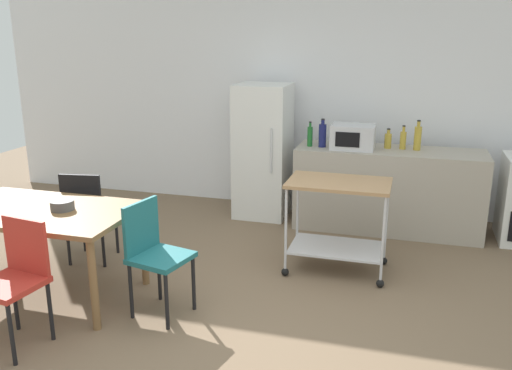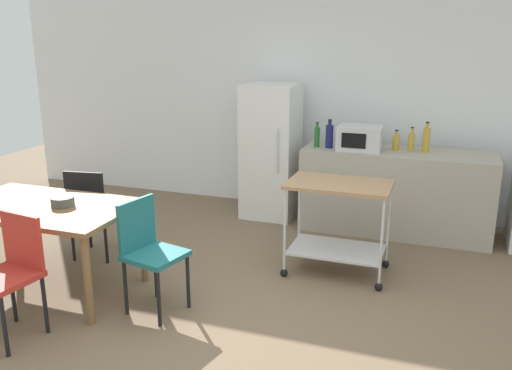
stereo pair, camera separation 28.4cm
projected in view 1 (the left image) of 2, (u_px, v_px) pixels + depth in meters
The scene contains 16 objects.
ground_plane at pixel (237, 337), 3.92m from camera, with size 12.00×12.00×0.00m, color brown.
back_wall at pixel (319, 90), 6.49m from camera, with size 8.40×0.12×2.90m, color white.
kitchen_counter at pixel (388, 190), 5.96m from camera, with size 2.00×0.64×0.90m, color #A89E8E.
dining_table at pixel (42, 218), 4.40m from camera, with size 1.50×0.90×0.75m.
chair_black at pixel (88, 210), 5.08m from camera, with size 0.46×0.46×0.89m.
chair_teal at pixel (154, 250), 4.15m from camera, with size 0.48×0.48×0.89m.
chair_red at pixel (16, 275), 3.73m from camera, with size 0.45×0.45×0.89m.
refrigerator at pixel (263, 151), 6.35m from camera, with size 0.60×0.63×1.55m.
kitchen_cart at pixel (338, 211), 4.88m from camera, with size 0.91×0.57×0.85m.
bottle_hot_sauce at pixel (310, 136), 5.98m from camera, with size 0.06×0.06×0.27m.
bottle_wine at pixel (322, 135), 5.94m from camera, with size 0.08×0.08×0.31m.
microwave at pixel (353, 137), 5.85m from camera, with size 0.46×0.35×0.26m.
bottle_olive_oil at pixel (388, 140), 5.89m from camera, with size 0.07×0.07×0.22m.
bottle_sparkling_water at pixel (403, 140), 5.84m from camera, with size 0.07×0.07×0.26m.
bottle_vinegar at pixel (418, 138), 5.79m from camera, with size 0.08×0.08×0.32m.
fruit_bowl at pixel (62, 205), 4.34m from camera, with size 0.19×0.19×0.08m, color #4C4C4C.
Camera 1 is at (1.09, -3.30, 2.13)m, focal length 38.18 mm.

